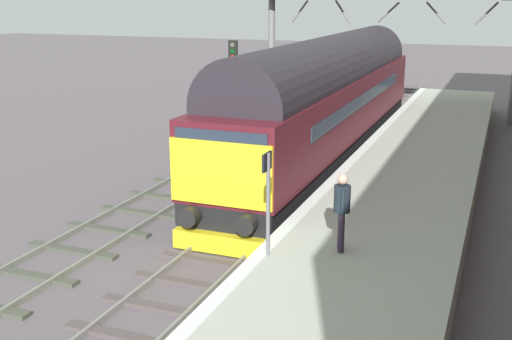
{
  "coord_description": "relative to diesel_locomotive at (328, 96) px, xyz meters",
  "views": [
    {
      "loc": [
        6.1,
        -14.96,
        6.13
      ],
      "look_at": [
        0.2,
        0.04,
        1.67
      ],
      "focal_mm": 44.61,
      "sensor_mm": 36.0,
      "label": 1
    }
  ],
  "objects": [
    {
      "name": "ground_plane",
      "position": [
        -0.0,
        -7.84,
        -2.49
      ],
      "size": [
        140.0,
        140.0,
        0.0
      ],
      "primitive_type": "plane",
      "color": "#5B5258",
      "rests_on": "ground"
    },
    {
      "name": "track_main",
      "position": [
        -0.0,
        -7.84,
        -2.43
      ],
      "size": [
        2.5,
        60.0,
        0.15
      ],
      "color": "slate",
      "rests_on": "ground"
    },
    {
      "name": "track_adjacent_west",
      "position": [
        -3.44,
        -7.84,
        -2.43
      ],
      "size": [
        2.5,
        60.0,
        0.15
      ],
      "color": "slate",
      "rests_on": "ground"
    },
    {
      "name": "station_platform",
      "position": [
        3.6,
        -7.84,
        -1.99
      ],
      "size": [
        4.0,
        44.0,
        1.01
      ],
      "color": "#ACB2A1",
      "rests_on": "ground"
    },
    {
      "name": "diesel_locomotive",
      "position": [
        0.0,
        0.0,
        0.0
      ],
      "size": [
        2.74,
        19.63,
        4.68
      ],
      "color": "black",
      "rests_on": "ground"
    },
    {
      "name": "signal_post_near",
      "position": [
        -5.67,
        4.29,
        0.18
      ],
      "size": [
        0.44,
        0.22,
        4.12
      ],
      "color": "gray",
      "rests_on": "ground"
    },
    {
      "name": "platform_number_sign",
      "position": [
        1.9,
        -11.5,
        -0.08
      ],
      "size": [
        0.1,
        0.44,
        2.13
      ],
      "color": "slate",
      "rests_on": "station_platform"
    },
    {
      "name": "waiting_passenger",
      "position": [
        3.24,
        -10.74,
        -0.5
      ],
      "size": [
        0.43,
        0.49,
        1.64
      ],
      "rotation": [
        0.0,
        0.0,
        1.88
      ],
      "color": "#34263B",
      "rests_on": "station_platform"
    },
    {
      "name": "overhead_footbridge",
      "position": [
        0.33,
        9.86,
        3.29
      ],
      "size": [
        12.74,
        2.0,
        6.37
      ],
      "color": "slate",
      "rests_on": "ground"
    }
  ]
}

